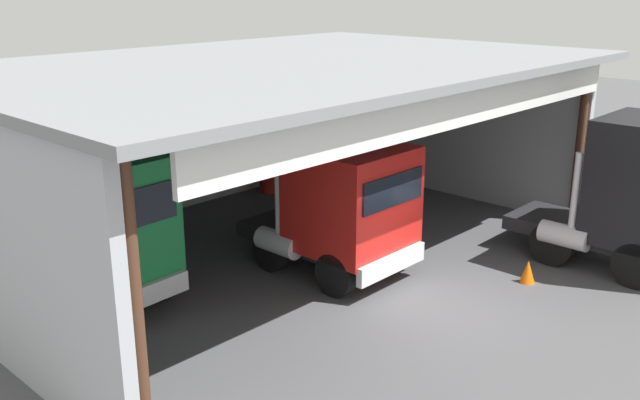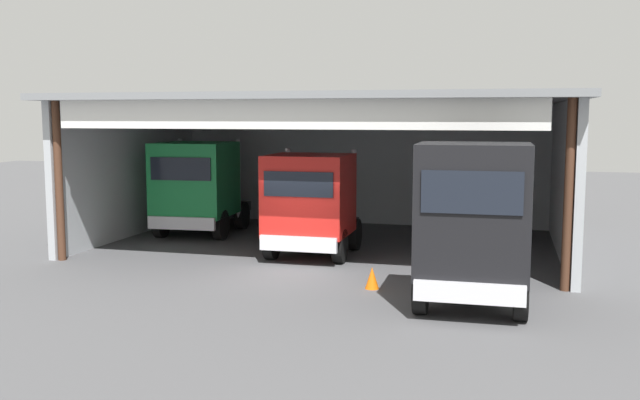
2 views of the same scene
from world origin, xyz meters
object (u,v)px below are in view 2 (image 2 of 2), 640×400
truck_black_left_bay (472,224)px  oil_drum (441,217)px  truck_red_center_left_bay (311,202)px  truck_green_yard_outside (198,186)px  tool_cart (286,215)px  traffic_cone (372,278)px

truck_black_left_bay → oil_drum: size_ratio=4.59×
truck_red_center_left_bay → truck_black_left_bay: size_ratio=1.04×
oil_drum → truck_red_center_left_bay: bearing=-118.1°
truck_green_yard_outside → oil_drum: truck_green_yard_outside is taller
tool_cart → truck_red_center_left_bay: bearing=-64.7°
truck_red_center_left_bay → truck_green_yard_outside: bearing=-28.7°
truck_red_center_left_bay → oil_drum: bearing=-118.4°
tool_cart → truck_green_yard_outside: bearing=-134.3°
truck_red_center_left_bay → tool_cart: bearing=-64.9°
tool_cart → traffic_cone: bearing=-60.0°
truck_green_yard_outside → tool_cart: 3.87m
truck_red_center_left_bay → truck_black_left_bay: bearing=136.4°
truck_green_yard_outside → oil_drum: bearing=-159.8°
oil_drum → traffic_cone: bearing=-94.7°
truck_red_center_left_bay → traffic_cone: truck_red_center_left_bay is taller
truck_green_yard_outside → oil_drum: size_ratio=5.43×
truck_green_yard_outside → truck_red_center_left_bay: size_ratio=1.14×
truck_black_left_bay → oil_drum: truck_black_left_bay is taller
truck_red_center_left_bay → truck_black_left_bay: truck_black_left_bay is taller
truck_black_left_bay → tool_cart: size_ratio=4.33×
truck_black_left_bay → tool_cart: 12.80m
truck_red_center_left_bay → traffic_cone: 4.63m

